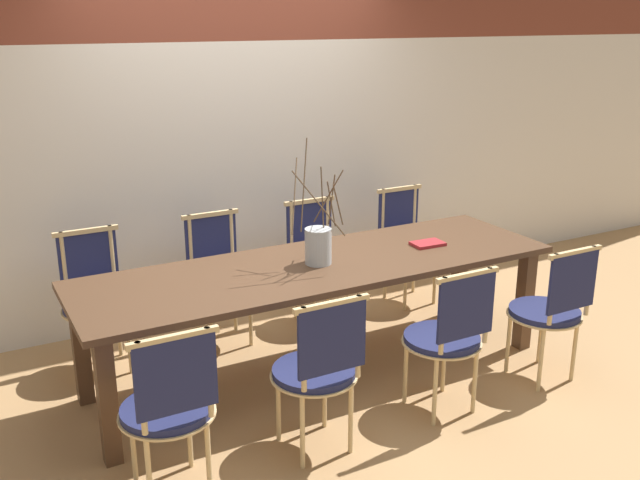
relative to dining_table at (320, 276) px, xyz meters
The scene contains 13 objects.
ground_plane 0.67m from the dining_table, ahead, with size 16.00×16.00×0.00m, color #A87F51.
wall_rear 1.62m from the dining_table, 90.00° to the left, with size 12.00×0.06×3.20m.
dining_table is the anchor object (origin of this frame).
chair_near_leftend 1.45m from the dining_table, 147.60° to the right, with size 0.46×0.46×0.91m.
chair_near_left 0.90m from the dining_table, 119.04° to the right, with size 0.46×0.46×0.91m.
chair_near_center 0.89m from the dining_table, 62.13° to the right, with size 0.46×0.46×0.91m.
chair_near_right 1.45m from the dining_table, 32.44° to the right, with size 0.46×0.46×0.91m.
chair_far_leftend 1.46m from the dining_table, 147.88° to the left, with size 0.46×0.46×0.91m.
chair_far_left 0.88m from the dining_table, 116.36° to the left, with size 0.46×0.46×0.91m.
chair_far_center 0.88m from the dining_table, 62.44° to the left, with size 0.46×0.46×0.91m.
chair_far_right 1.45m from the dining_table, 32.35° to the left, with size 0.46×0.46×0.91m.
vase_centerpiece 0.21m from the dining_table, 160.79° to the left, with size 0.40×0.41×0.77m.
book_stack 0.81m from the dining_table, ahead, with size 0.22×0.15×0.02m.
Camera 1 is at (-1.99, -3.67, 2.23)m, focal length 40.00 mm.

